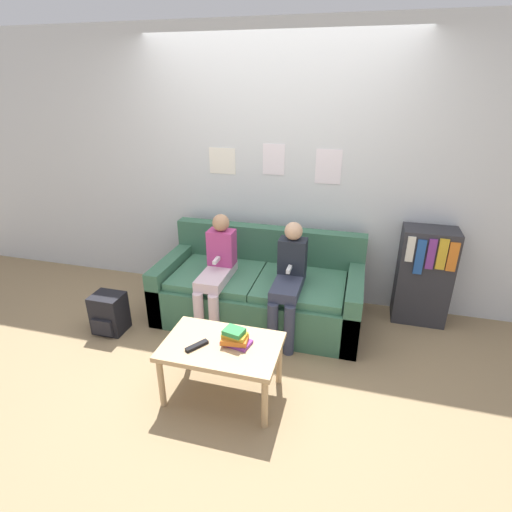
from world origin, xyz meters
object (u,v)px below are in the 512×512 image
at_px(couch, 260,291).
at_px(person_right, 289,277).
at_px(bookshelf, 424,276).
at_px(backpack, 109,313).
at_px(tv_remote, 197,346).
at_px(coffee_table, 222,351).
at_px(person_left, 217,268).

bearing_deg(couch, person_right, -34.69).
distance_m(person_right, bookshelf, 1.28).
bearing_deg(backpack, couch, 25.94).
height_order(tv_remote, bookshelf, bookshelf).
bearing_deg(tv_remote, bookshelf, 76.72).
bearing_deg(bookshelf, tv_remote, -136.97).
bearing_deg(coffee_table, backpack, 158.78).
distance_m(coffee_table, person_right, 0.95).
bearing_deg(person_right, backpack, -165.96).
height_order(couch, person_right, person_right).
bearing_deg(person_right, couch, 145.31).
bearing_deg(tv_remote, coffee_table, 59.01).
relative_size(couch, person_right, 1.87).
bearing_deg(couch, backpack, -154.06).
xyz_separation_m(tv_remote, bookshelf, (1.61, 1.50, 0.02)).
bearing_deg(backpack, tv_remote, -26.87).
bearing_deg(couch, coffee_table, -89.43).
height_order(couch, bookshelf, bookshelf).
bearing_deg(bookshelf, person_left, -163.11).
xyz_separation_m(couch, tv_remote, (-0.14, -1.17, 0.17)).
distance_m(couch, person_left, 0.50).
distance_m(person_left, backpack, 1.06).
xyz_separation_m(couch, person_left, (-0.34, -0.21, 0.30)).
distance_m(person_right, tv_remote, 1.06).
xyz_separation_m(coffee_table, person_right, (0.30, 0.88, 0.18)).
height_order(person_right, backpack, person_right).
relative_size(couch, coffee_table, 2.31).
bearing_deg(coffee_table, tv_remote, -154.68).
bearing_deg(couch, tv_remote, -96.88).
bearing_deg(person_left, coffee_table, -68.10).
distance_m(couch, backpack, 1.39).
distance_m(person_left, tv_remote, 0.98).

